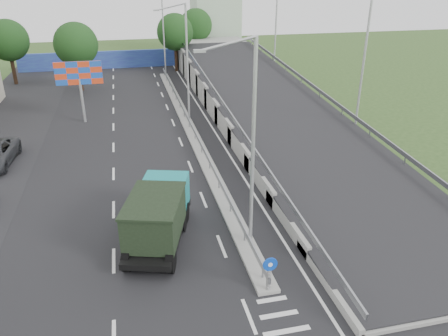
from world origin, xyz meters
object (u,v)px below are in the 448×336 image
object	(u,v)px
lamp_post_mid	(185,58)
dump_truck	(159,214)
sign_bollard	(269,274)
lamp_post_near	(249,136)
church	(215,20)
lamp_post_far	(162,29)
billboard	(79,77)

from	to	relation	value
lamp_post_mid	dump_truck	size ratio (longest dim) A/B	1.47
sign_bollard	lamp_post_mid	distance (m)	24.30
lamp_post_near	dump_truck	bearing A→B (deg)	163.00
church	lamp_post_far	bearing A→B (deg)	-125.24
billboard	dump_truck	xyz separation A→B (m)	(4.85, -20.70, -2.61)
billboard	lamp_post_far	bearing A→B (deg)	63.16
lamp_post_mid	lamp_post_far	distance (m)	20.00
dump_truck	billboard	bearing A→B (deg)	119.92
dump_truck	lamp_post_near	bearing A→B (deg)	-0.28
lamp_post_near	dump_truck	size ratio (longest dim) A/B	1.47
lamp_post_mid	billboard	distance (m)	9.47
sign_bollard	lamp_post_near	size ratio (longest dim) A/B	0.17
lamp_post_mid	lamp_post_far	world-z (taller)	same
church	sign_bollard	bearing A→B (deg)	-99.81
billboard	dump_truck	size ratio (longest dim) A/B	0.80
dump_truck	lamp_post_far	bearing A→B (deg)	100.44
sign_bollard	church	size ratio (longest dim) A/B	0.12
church	billboard	bearing A→B (deg)	-120.70
sign_bollard	lamp_post_near	bearing A→B (deg)	88.36
lamp_post_far	church	xyz separation A→B (m)	(9.89, 14.00, -0.50)
church	dump_truck	bearing A→B (deg)	-105.03
sign_bollard	dump_truck	xyz separation A→B (m)	(-4.15, 5.13, 0.54)
church	billboard	distance (m)	37.23
sign_bollard	church	xyz separation A→B (m)	(10.00, 57.83, 4.28)
lamp_post_mid	lamp_post_far	size ratio (longest dim) A/B	1.00
lamp_post_far	billboard	world-z (taller)	lamp_post_far
sign_bollard	billboard	xyz separation A→B (m)	(-9.00, 25.83, 3.15)
lamp_post_near	lamp_post_mid	bearing A→B (deg)	90.00
lamp_post_near	billboard	bearing A→B (deg)	112.49
sign_bollard	lamp_post_far	distance (m)	44.08
lamp_post_mid	sign_bollard	bearing A→B (deg)	-90.26
lamp_post_near	lamp_post_mid	world-z (taller)	same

